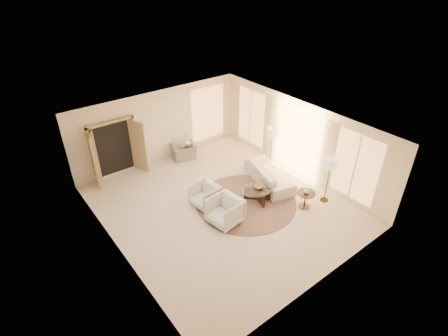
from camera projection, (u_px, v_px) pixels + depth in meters
room at (222, 169)px, 10.80m from camera, size 7.04×8.04×2.83m
windows_right at (295, 139)px, 12.68m from camera, size 0.10×6.40×2.40m
window_back_corner at (208, 113)px, 14.68m from camera, size 1.70×0.10×2.40m
curtains_right at (277, 132)px, 13.29m from camera, size 0.06×5.20×2.60m
french_doors at (116, 150)px, 12.56m from camera, size 1.95×0.66×2.16m
area_rug at (246, 202)px, 11.67m from camera, size 4.16×4.16×0.01m
sofa at (269, 174)px, 12.50m from camera, size 1.51×2.50×0.68m
armchair_left at (205, 194)px, 11.35m from camera, size 0.82×0.86×0.82m
armchair_right at (225, 210)px, 10.57m from camera, size 0.96×1.01×0.93m
accent_chair at (184, 149)px, 13.97m from camera, size 1.03×0.80×0.80m
coffee_table at (259, 192)px, 11.65m from camera, size 1.56×1.56×0.48m
end_table at (305, 197)px, 11.27m from camera, size 0.59×0.59×0.56m
side_table at (188, 150)px, 14.10m from camera, size 0.46×0.46×0.53m
floor_lamp_near at (272, 134)px, 12.77m from camera, size 0.41×0.41×1.71m
floor_lamp_far at (331, 165)px, 11.04m from camera, size 0.40×0.40×1.63m
bowl at (259, 187)px, 11.54m from camera, size 0.42×0.42×0.08m
end_vase at (306, 191)px, 11.13m from camera, size 0.23×0.23×0.19m
side_vase at (187, 142)px, 13.92m from camera, size 0.34×0.34×0.27m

